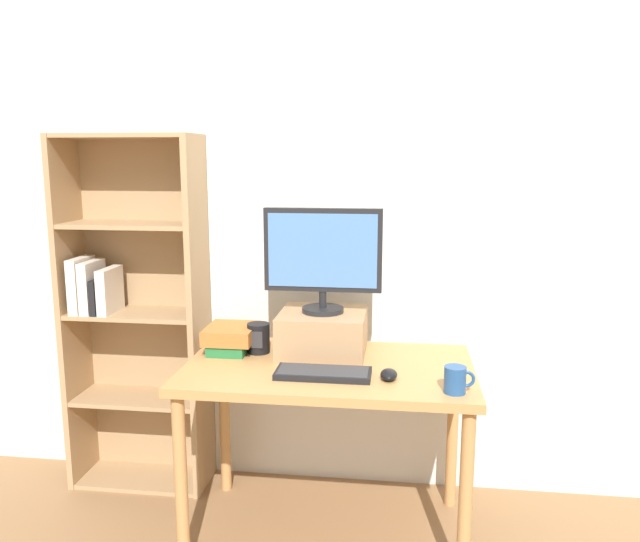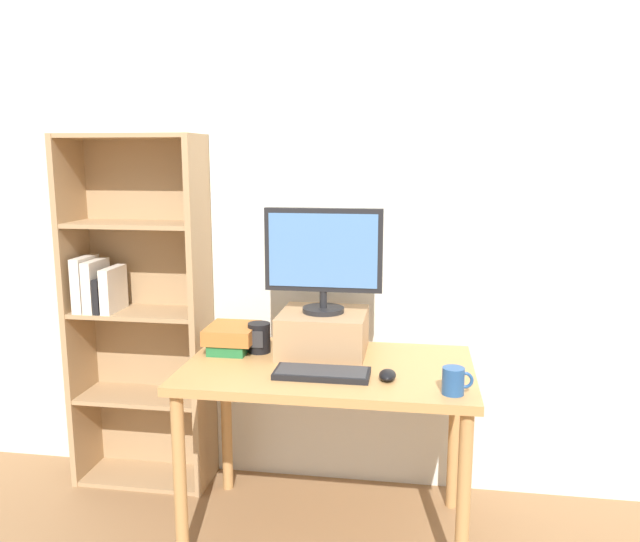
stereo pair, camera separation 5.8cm
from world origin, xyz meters
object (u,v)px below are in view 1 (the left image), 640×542
object	(u,v)px
bookshelf_unit	(133,310)
book_stack	(231,338)
coffee_mug	(456,380)
computer_mouse	(389,374)
desk	(329,386)
computer_monitor	(323,256)
desk_speaker	(258,338)
keyboard	(323,373)
riser_box	(323,332)

from	to	relation	value
bookshelf_unit	book_stack	world-z (taller)	bookshelf_unit
coffee_mug	computer_mouse	bearing A→B (deg)	155.43
desk	computer_monitor	bearing A→B (deg)	105.88
desk_speaker	desk	bearing A→B (deg)	-21.21
keyboard	book_stack	bearing A→B (deg)	149.13
bookshelf_unit	riser_box	bearing A→B (deg)	-12.00
desk	computer_monitor	xyz separation A→B (m)	(-0.04, 0.15, 0.52)
keyboard	computer_mouse	distance (m)	0.25
coffee_mug	keyboard	bearing A→B (deg)	167.48
riser_box	bookshelf_unit	bearing A→B (deg)	168.00
computer_mouse	coffee_mug	xyz separation A→B (m)	(0.24, -0.11, 0.03)
bookshelf_unit	coffee_mug	distance (m)	1.58
riser_box	keyboard	bearing A→B (deg)	-82.48
computer_monitor	book_stack	world-z (taller)	computer_monitor
bookshelf_unit	coffee_mug	xyz separation A→B (m)	(1.46, -0.59, -0.06)
keyboard	coffee_mug	bearing A→B (deg)	-12.52
desk	book_stack	size ratio (longest dim) A/B	5.06
riser_box	coffee_mug	size ratio (longest dim) A/B	3.30
bookshelf_unit	computer_mouse	size ratio (longest dim) A/B	16.17
computer_monitor	book_stack	distance (m)	0.54
riser_box	desk_speaker	bearing A→B (deg)	-173.75
computer_mouse	book_stack	distance (m)	0.73
coffee_mug	desk_speaker	size ratio (longest dim) A/B	0.86
coffee_mug	riser_box	bearing A→B (deg)	143.08
book_stack	keyboard	bearing A→B (deg)	-30.87
desk	book_stack	xyz separation A→B (m)	(-0.44, 0.13, 0.15)
keyboard	riser_box	bearing A→B (deg)	97.52
computer_mouse	book_stack	size ratio (longest dim) A/B	0.45
desk	coffee_mug	bearing A→B (deg)	-26.63
riser_box	keyboard	xyz separation A→B (m)	(0.04, -0.29, -0.08)
desk	computer_monitor	world-z (taller)	computer_monitor
desk	coffee_mug	world-z (taller)	coffee_mug
coffee_mug	desk_speaker	bearing A→B (deg)	155.46
desk_speaker	computer_monitor	bearing A→B (deg)	5.94
bookshelf_unit	riser_box	world-z (taller)	bookshelf_unit
book_stack	computer_mouse	bearing A→B (deg)	-20.73
computer_mouse	bookshelf_unit	bearing A→B (deg)	158.36
bookshelf_unit	computer_mouse	distance (m)	1.32
computer_monitor	coffee_mug	world-z (taller)	computer_monitor
desk	desk_speaker	xyz separation A→B (m)	(-0.32, 0.12, 0.16)
book_stack	bookshelf_unit	bearing A→B (deg)	157.23
desk_speaker	riser_box	bearing A→B (deg)	6.25
desk	keyboard	bearing A→B (deg)	-92.24
computer_monitor	riser_box	bearing A→B (deg)	90.00
desk	keyboard	distance (m)	0.17
bookshelf_unit	computer_mouse	xyz separation A→B (m)	(1.22, -0.49, -0.09)
keyboard	desk_speaker	world-z (taller)	desk_speaker
bookshelf_unit	computer_mouse	world-z (taller)	bookshelf_unit
riser_box	desk_speaker	distance (m)	0.28
desk	riser_box	world-z (taller)	riser_box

